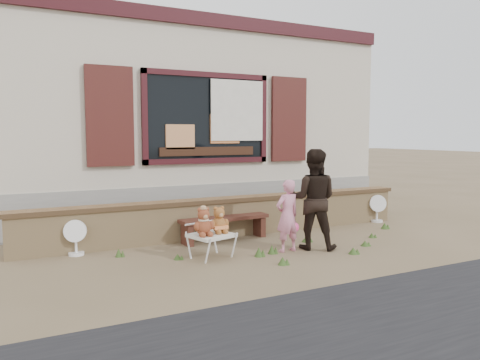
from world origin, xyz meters
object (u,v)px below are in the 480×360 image
teddy_bear_right (219,219)px  folding_chair (211,236)px  adult (313,199)px  teddy_bear_left (203,221)px  child (287,216)px  bench (225,223)px

teddy_bear_right → folding_chair: bearing=180.0°
teddy_bear_right → adult: (1.47, -0.23, 0.22)m
folding_chair → teddy_bear_right: size_ratio=1.73×
folding_chair → adult: adult is taller
teddy_bear_left → adult: adult is taller
child → bench: bearing=-69.2°
teddy_bear_left → child: bearing=-21.7°
bench → child: 1.24m
bench → child: (0.52, -1.09, 0.25)m
adult → child: bearing=35.5°
child → adult: adult is taller
folding_chair → adult: 1.67m
bench → child: size_ratio=1.45×
bench → folding_chair: bench is taller
child → teddy_bear_left: bearing=-10.6°
child → teddy_bear_right: bearing=-16.3°
teddy_bear_left → adult: bearing=-20.8°
teddy_bear_left → adult: 1.76m
folding_chair → teddy_bear_left: (-0.13, -0.04, 0.23)m
folding_chair → teddy_bear_right: teddy_bear_right is taller
teddy_bear_right → child: child is taller
teddy_bear_left → child: 1.30m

